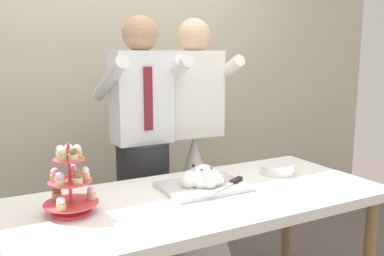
{
  "coord_description": "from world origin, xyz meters",
  "views": [
    {
      "loc": [
        -0.96,
        -1.68,
        1.45
      ],
      "look_at": [
        0.03,
        0.15,
        1.07
      ],
      "focal_mm": 39.41,
      "sensor_mm": 36.0,
      "label": 1
    }
  ],
  "objects_px": {
    "cupcake_stand": "(70,183)",
    "main_cake_tray": "(203,180)",
    "person_bride": "(194,185)",
    "plate_stack": "(278,169)",
    "dessert_table": "(202,209)",
    "person_groom": "(143,170)"
  },
  "relations": [
    {
      "from": "dessert_table",
      "to": "cupcake_stand",
      "type": "relative_size",
      "value": 5.9
    },
    {
      "from": "cupcake_stand",
      "to": "plate_stack",
      "type": "distance_m",
      "value": 1.17
    },
    {
      "from": "dessert_table",
      "to": "person_groom",
      "type": "relative_size",
      "value": 1.08
    },
    {
      "from": "main_cake_tray",
      "to": "person_bride",
      "type": "height_order",
      "value": "person_bride"
    },
    {
      "from": "plate_stack",
      "to": "person_groom",
      "type": "height_order",
      "value": "person_groom"
    },
    {
      "from": "cupcake_stand",
      "to": "person_bride",
      "type": "xyz_separation_m",
      "value": [
        0.93,
        0.62,
        -0.33
      ]
    },
    {
      "from": "main_cake_tray",
      "to": "plate_stack",
      "type": "height_order",
      "value": "main_cake_tray"
    },
    {
      "from": "dessert_table",
      "to": "person_groom",
      "type": "height_order",
      "value": "person_groom"
    },
    {
      "from": "plate_stack",
      "to": "person_groom",
      "type": "distance_m",
      "value": 0.8
    },
    {
      "from": "plate_stack",
      "to": "cupcake_stand",
      "type": "bearing_deg",
      "value": -177.11
    },
    {
      "from": "cupcake_stand",
      "to": "person_bride",
      "type": "distance_m",
      "value": 1.16
    },
    {
      "from": "dessert_table",
      "to": "main_cake_tray",
      "type": "relative_size",
      "value": 4.28
    },
    {
      "from": "person_groom",
      "to": "cupcake_stand",
      "type": "bearing_deg",
      "value": -133.9
    },
    {
      "from": "dessert_table",
      "to": "person_groom",
      "type": "distance_m",
      "value": 0.63
    },
    {
      "from": "main_cake_tray",
      "to": "plate_stack",
      "type": "xyz_separation_m",
      "value": [
        0.5,
        0.03,
        -0.02
      ]
    },
    {
      "from": "cupcake_stand",
      "to": "plate_stack",
      "type": "relative_size",
      "value": 1.52
    },
    {
      "from": "dessert_table",
      "to": "cupcake_stand",
      "type": "xyz_separation_m",
      "value": [
        -0.61,
        0.06,
        0.21
      ]
    },
    {
      "from": "cupcake_stand",
      "to": "main_cake_tray",
      "type": "height_order",
      "value": "cupcake_stand"
    },
    {
      "from": "cupcake_stand",
      "to": "main_cake_tray",
      "type": "relative_size",
      "value": 0.73
    },
    {
      "from": "main_cake_tray",
      "to": "person_groom",
      "type": "height_order",
      "value": "person_groom"
    },
    {
      "from": "plate_stack",
      "to": "person_bride",
      "type": "height_order",
      "value": "person_bride"
    },
    {
      "from": "person_bride",
      "to": "dessert_table",
      "type": "bearing_deg",
      "value": -115.46
    }
  ]
}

